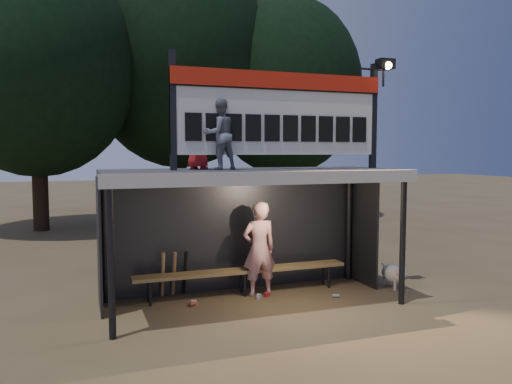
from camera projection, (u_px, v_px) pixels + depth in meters
ground at (253, 303)px, 8.64m from camera, size 80.00×80.00×0.00m
player at (259, 249)px, 9.05m from camera, size 0.64×0.42×1.73m
child_a at (219, 135)px, 8.19m from camera, size 0.66×0.57×1.16m
child_b at (198, 140)px, 8.49m from camera, size 0.57×0.54×0.99m
dugout_shelter at (248, 196)px, 8.72m from camera, size 5.10×2.08×2.32m
scoreboard_assembly at (284, 111)px, 8.55m from camera, size 4.10×0.27×1.99m
bench at (243, 271)px, 9.12m from camera, size 4.00×0.35×0.48m
tree_left at (36, 63)px, 16.25m from camera, size 6.46×6.46×9.27m
tree_mid at (179, 60)px, 19.28m from camera, size 7.22×7.22×10.36m
tree_right at (284, 87)px, 19.76m from camera, size 6.08×6.08×8.72m
dog at (394, 274)px, 9.59m from camera, size 0.36×0.81×0.49m
bats at (174, 274)px, 8.97m from camera, size 0.47×0.32×0.84m
litter at (250, 299)px, 8.78m from camera, size 2.67×0.57×0.08m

